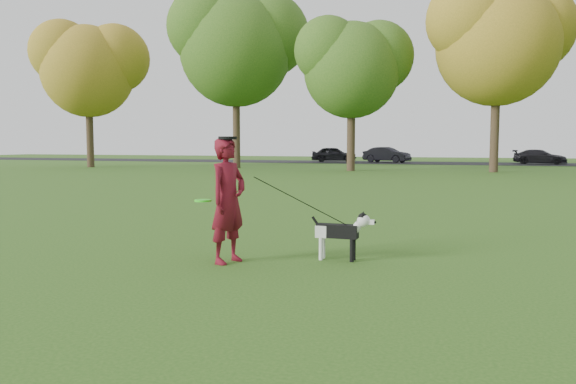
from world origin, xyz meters
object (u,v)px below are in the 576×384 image
(car_mid, at_px, (387,155))
(car_right, at_px, (540,157))
(man, at_px, (228,200))
(car_left, at_px, (334,154))
(dog, at_px, (342,230))

(car_mid, xyz_separation_m, car_right, (11.77, 0.00, -0.08))
(man, xyz_separation_m, car_right, (8.06, 40.29, -0.27))
(car_left, distance_m, car_mid, 4.54)
(dog, relative_size, car_mid, 0.23)
(car_mid, bearing_deg, car_right, -72.13)
(car_left, height_order, car_right, car_left)
(dog, height_order, car_right, car_right)
(dog, relative_size, car_right, 0.24)
(man, bearing_deg, car_left, 28.26)
(man, xyz_separation_m, dog, (1.45, 0.62, -0.43))
(car_mid, bearing_deg, man, -156.86)
(man, distance_m, car_left, 41.13)
(car_right, bearing_deg, car_mid, 99.69)
(dog, distance_m, car_mid, 40.00)
(car_mid, bearing_deg, car_left, 107.87)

